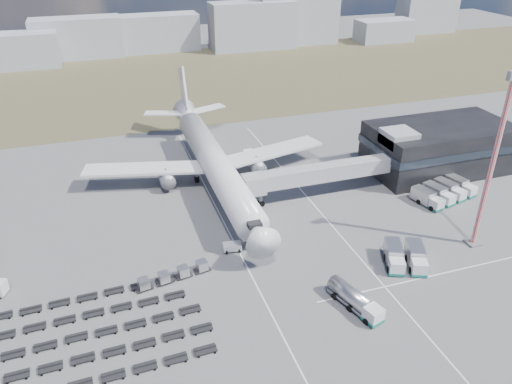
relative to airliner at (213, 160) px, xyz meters
name	(u,v)px	position (x,y,z in m)	size (l,w,h in m)	color
ground	(265,276)	(0.00, -32.38, -5.29)	(420.00, 420.00, 0.00)	#565659
grass_strip	(158,82)	(0.00, 77.62, -5.29)	(420.00, 90.00, 0.01)	#47402A
lane_markings	(316,253)	(9.77, -29.38, -5.29)	(47.12, 110.00, 0.01)	silver
terminal	(439,146)	(47.77, -8.41, -0.04)	(30.40, 16.40, 11.00)	black
jet_bridge	(309,175)	(15.90, -11.95, -0.24)	(30.30, 3.80, 7.05)	#939399
airliner	(213,160)	(0.00, 0.00, 0.00)	(51.59, 64.53, 17.62)	silver
skyline	(140,35)	(-0.39, 117.05, 2.99)	(308.52, 25.10, 25.36)	#969AA4
fuel_tanker	(355,300)	(9.48, -43.06, -3.82)	(4.82, 9.39, 2.94)	silver
pushback_tug	(232,247)	(-2.99, -24.38, -4.60)	(2.99, 1.68, 1.38)	silver
catering_truck	(252,159)	(10.25, 6.23, -4.01)	(2.78, 5.66, 2.51)	silver
service_trucks_near	(405,257)	(21.75, -36.52, -3.78)	(7.98, 8.59, 2.78)	silver
service_trucks_far	(444,192)	(41.07, -20.29, -3.86)	(13.10, 9.25, 2.64)	silver
uld_row	(174,275)	(-13.42, -28.93, -4.32)	(11.82, 3.54, 1.63)	black
baggage_dollies	(92,335)	(-25.68, -37.37, -4.95)	(30.52, 18.32, 0.68)	black
floodlight_mast	(492,164)	(36.04, -35.09, 9.42)	(2.80, 2.27, 29.36)	red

